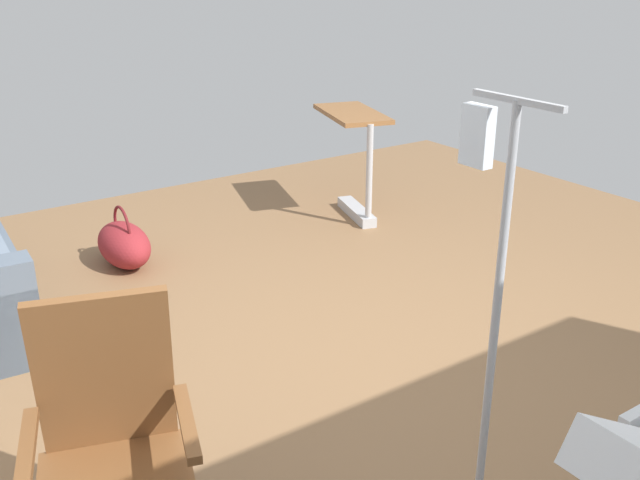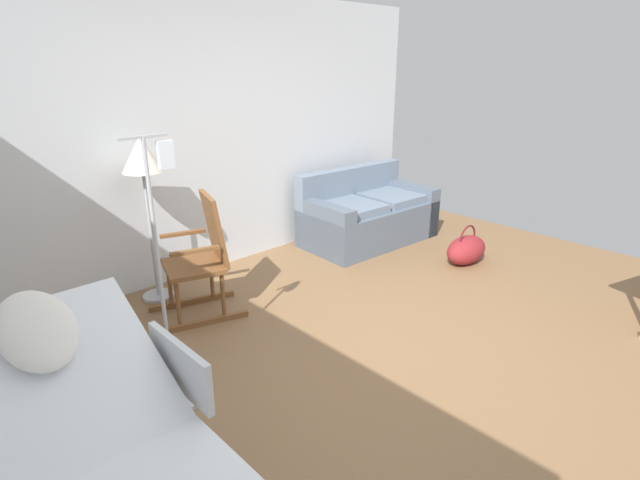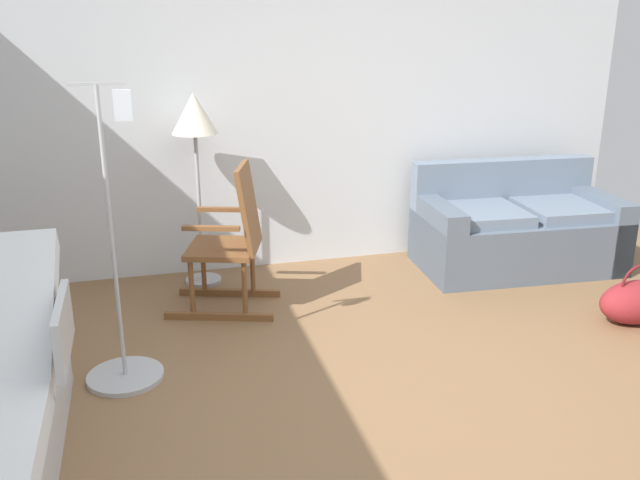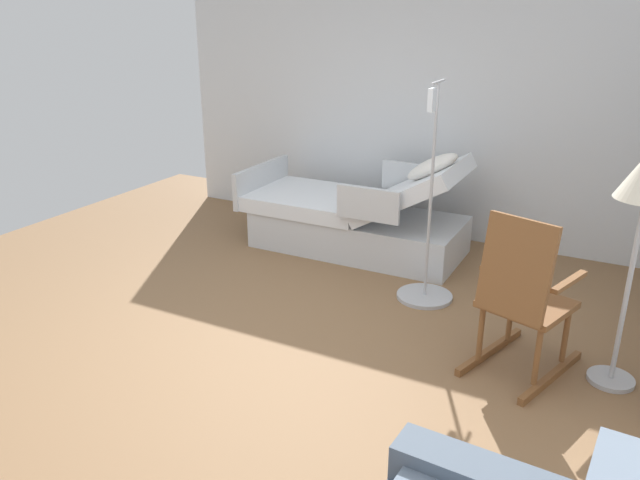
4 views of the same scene
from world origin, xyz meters
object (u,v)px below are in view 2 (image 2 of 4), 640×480
object	(u,v)px
couch	(367,216)
iv_pole	(172,362)
duffel_bag	(466,250)
floor_lamp	(143,166)
rocking_chair	(202,259)

from	to	relation	value
couch	iv_pole	distance (m)	3.33
duffel_bag	iv_pole	xyz separation A→B (m)	(-3.38, 0.12, 0.10)
floor_lamp	iv_pole	world-z (taller)	iv_pole
couch	rocking_chair	xyz separation A→B (m)	(-2.39, -0.25, 0.20)
duffel_bag	couch	bearing A→B (deg)	100.86
couch	iv_pole	bearing A→B (deg)	-160.75
rocking_chair	iv_pole	xyz separation A→B (m)	(-0.75, -0.85, -0.25)
duffel_bag	rocking_chair	bearing A→B (deg)	159.84
rocking_chair	iv_pole	distance (m)	1.16
couch	duffel_bag	distance (m)	1.25
rocking_chair	duffel_bag	distance (m)	2.82
rocking_chair	floor_lamp	bearing A→B (deg)	106.85
couch	iv_pole	world-z (taller)	iv_pole
couch	floor_lamp	world-z (taller)	floor_lamp
couch	iv_pole	size ratio (longest dim) A/B	0.98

